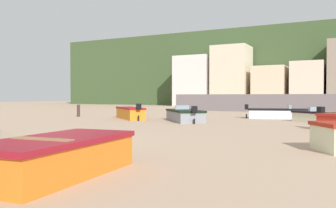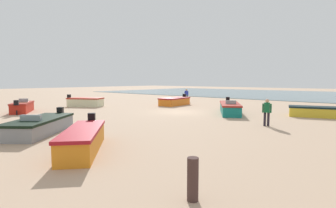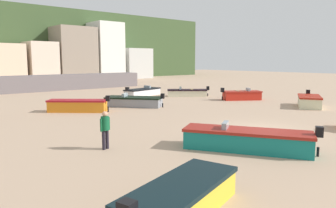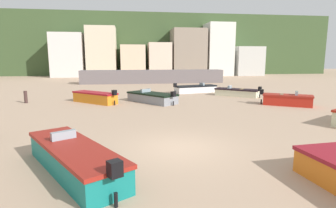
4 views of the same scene
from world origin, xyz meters
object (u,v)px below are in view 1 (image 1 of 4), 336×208
Objects in this scene: boat_cream_1 at (322,117)px; boat_white_3 at (279,113)px; mooring_post_near_water at (78,111)px; boat_orange_2 at (57,156)px; boat_grey_6 at (185,115)px; boat_orange_5 at (130,113)px.

boat_cream_1 is 4.71m from boat_white_3.
mooring_post_near_water is at bearing 133.83° from boat_cream_1.
boat_grey_6 is at bearing 100.07° from boat_orange_2.
boat_orange_2 is at bearing -152.86° from boat_cream_1.
mooring_post_near_water is at bearing -87.21° from boat_white_3.
mooring_post_near_water is (-15.41, -4.89, 0.11)m from boat_white_3.
boat_grey_6 is at bearing -53.14° from boat_orange_5.
mooring_post_near_water is (-5.60, 0.70, 0.05)m from boat_orange_5.
mooring_post_near_water is (-18.67, -1.49, 0.12)m from boat_cream_1.
mooring_post_near_water is (-14.62, 17.42, 0.07)m from boat_orange_2.
boat_orange_2 is 4.14× the size of mooring_post_near_water.
boat_orange_5 reaches higher than boat_grey_6.
boat_cream_1 is 0.87× the size of boat_grey_6.
boat_white_3 is at bearing 10.65° from boat_grey_6.
boat_orange_2 is 0.84× the size of boat_white_3.
boat_grey_6 reaches higher than boat_cream_1.
boat_grey_6 is (-4.36, 16.32, -0.02)m from boat_orange_2.
boat_white_3 is 4.90× the size of mooring_post_near_water.
boat_orange_2 is 1.05× the size of boat_orange_5.
boat_orange_5 is 5.64m from mooring_post_near_water.
boat_orange_2 is (-4.06, -18.91, 0.05)m from boat_cream_1.
boat_cream_1 is at bearing 4.58° from mooring_post_near_water.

